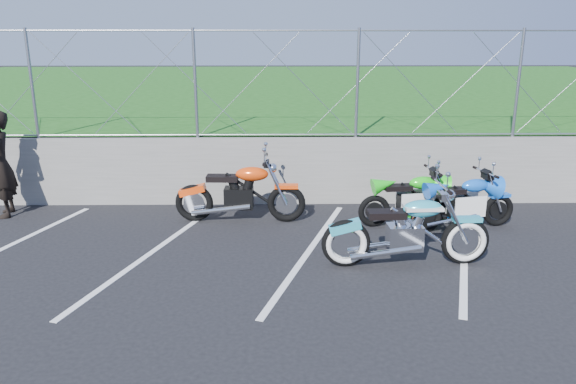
{
  "coord_description": "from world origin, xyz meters",
  "views": [
    {
      "loc": [
        -0.44,
        -7.01,
        3.3
      ],
      "look_at": [
        -0.32,
        1.3,
        0.86
      ],
      "focal_mm": 35.0,
      "sensor_mm": 36.0,
      "label": 1
    }
  ],
  "objects_px": {
    "naked_orange": "(242,195)",
    "sportbike_green": "(413,201)",
    "sportbike_blue": "(465,205)",
    "person_standing": "(0,165)",
    "cruiser_turquoise": "(408,233)"
  },
  "relations": [
    {
      "from": "cruiser_turquoise",
      "to": "naked_orange",
      "type": "bearing_deg",
      "value": 139.97
    },
    {
      "from": "sportbike_green",
      "to": "person_standing",
      "type": "height_order",
      "value": "person_standing"
    },
    {
      "from": "naked_orange",
      "to": "sportbike_green",
      "type": "relative_size",
      "value": 1.22
    },
    {
      "from": "cruiser_turquoise",
      "to": "person_standing",
      "type": "relative_size",
      "value": 1.28
    },
    {
      "from": "sportbike_blue",
      "to": "person_standing",
      "type": "relative_size",
      "value": 0.99
    },
    {
      "from": "sportbike_green",
      "to": "sportbike_blue",
      "type": "height_order",
      "value": "sportbike_blue"
    },
    {
      "from": "cruiser_turquoise",
      "to": "sportbike_green",
      "type": "relative_size",
      "value": 1.29
    },
    {
      "from": "naked_orange",
      "to": "person_standing",
      "type": "bearing_deg",
      "value": 176.78
    },
    {
      "from": "naked_orange",
      "to": "person_standing",
      "type": "xyz_separation_m",
      "value": [
        -4.32,
        0.39,
        0.46
      ]
    },
    {
      "from": "cruiser_turquoise",
      "to": "sportbike_blue",
      "type": "bearing_deg",
      "value": 46.85
    },
    {
      "from": "naked_orange",
      "to": "sportbike_green",
      "type": "bearing_deg",
      "value": -2.07
    },
    {
      "from": "naked_orange",
      "to": "sportbike_green",
      "type": "distance_m",
      "value": 2.97
    },
    {
      "from": "sportbike_blue",
      "to": "person_standing",
      "type": "distance_m",
      "value": 8.17
    },
    {
      "from": "naked_orange",
      "to": "sportbike_blue",
      "type": "height_order",
      "value": "naked_orange"
    },
    {
      "from": "naked_orange",
      "to": "sportbike_blue",
      "type": "distance_m",
      "value": 3.82
    }
  ]
}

